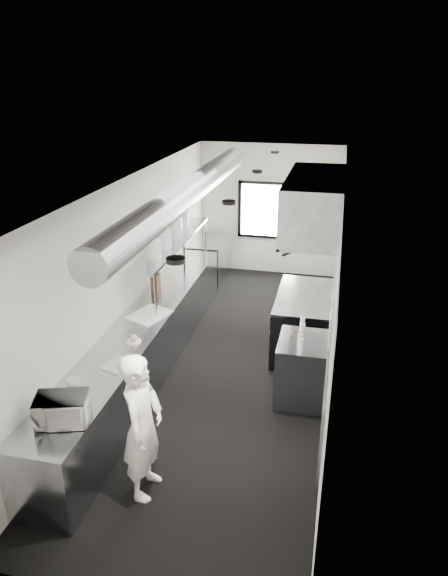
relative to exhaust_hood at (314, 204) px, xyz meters
The scene contains 35 objects.
floor 2.72m from the exhaust_hood, 147.45° to the right, with size 3.00×8.00×0.01m, color black.
ceiling 1.36m from the exhaust_hood, 147.45° to the right, with size 3.00×8.00×0.01m, color beige.
wall_back 3.62m from the exhaust_hood, 108.38° to the left, with size 3.00×0.02×2.80m, color beige.
wall_front 4.93m from the exhaust_hood, 103.13° to the right, with size 3.00×0.02×2.80m, color beige.
wall_left 2.87m from the exhaust_hood, 164.91° to the right, with size 0.02×8.00×2.80m, color beige.
wall_right 1.28m from the exhaust_hood, 60.05° to the right, with size 0.02×8.00×2.80m, color beige.
wall_cladding 1.92m from the exhaust_hood, 46.22° to the right, with size 0.03×5.50×1.10m, color gray.
hvac_duct 1.83m from the exhaust_hood, behind, with size 0.40×0.40×6.40m, color gray.
service_window 3.58m from the exhaust_hood, 108.57° to the left, with size 1.36×0.05×1.25m.
exhaust_hood is the anchor object (origin of this frame).
prep_counter 3.20m from the exhaust_hood, 151.89° to the right, with size 0.70×6.00×0.90m, color gray.
pass_shelf 2.46m from the exhaust_hood, behind, with size 0.45×3.00×0.68m.
range 1.92m from the exhaust_hood, behind, with size 0.88×1.60×0.94m.
bottle_station 2.39m from the exhaust_hood, 87.82° to the right, with size 0.65×0.80×0.90m, color gray.
far_work_table 3.88m from the exhaust_hood, 131.94° to the left, with size 0.70×1.20×0.90m, color gray.
notice_sheet_a 2.09m from the exhaust_hood, 78.88° to the right, with size 0.02×0.28×0.38m, color beige.
notice_sheet_b 2.43m from the exhaust_hood, 80.58° to the right, with size 0.02×0.28×0.38m, color beige.
line_cook 4.03m from the exhaust_hood, 112.27° to the right, with size 0.60×0.40×1.66m, color silver.
microwave 4.44m from the exhaust_hood, 121.00° to the right, with size 0.48×0.37×0.29m, color silver.
deli_tub_a 4.13m from the exhaust_hood, 127.32° to the right, with size 0.14×0.14×0.10m, color #A2AEA0.
deli_tub_b 4.12m from the exhaust_hood, 127.98° to the right, with size 0.14×0.14×0.10m, color #A2AEA0.
newspaper 3.58m from the exhaust_hood, 129.63° to the right, with size 0.28×0.36×0.01m, color silver.
small_plate 3.22m from the exhaust_hood, 137.53° to the right, with size 0.19×0.19×0.02m, color silver.
pastry 3.20m from the exhaust_hood, 137.53° to the right, with size 0.09×0.09×0.09m, color #E3AF77.
cutting_board 2.88m from the exhaust_hood, 152.68° to the right, with size 0.45×0.60×0.02m, color silver.
knife_block 2.79m from the exhaust_hood, behind, with size 0.10×0.23×0.25m, color #512C1C.
plate_stack_a 2.46m from the exhaust_hood, 167.38° to the right, with size 0.23×0.23×0.26m, color silver.
plate_stack_b 2.40m from the exhaust_hood, behind, with size 0.24×0.24×0.31m, color silver.
plate_stack_c 2.46m from the exhaust_hood, 166.86° to the left, with size 0.24×0.24×0.33m, color silver.
plate_stack_d 2.53m from the exhaust_hood, 159.21° to the left, with size 0.23×0.23×0.35m, color silver.
squeeze_bottle_a 2.18m from the exhaust_hood, 88.51° to the right, with size 0.06×0.06×0.17m, color silver.
squeeze_bottle_b 2.09m from the exhaust_hood, 89.49° to the right, with size 0.06×0.06×0.17m, color silver.
squeeze_bottle_c 1.98m from the exhaust_hood, 89.28° to the right, with size 0.05×0.05×0.16m, color silver.
squeeze_bottle_d 1.90m from the exhaust_hood, 88.93° to the right, with size 0.06×0.06×0.19m, color silver.
squeeze_bottle_e 1.78m from the exhaust_hood, 89.60° to the right, with size 0.07×0.07×0.20m, color silver.
Camera 1 is at (1.45, -6.71, 4.19)m, focal length 31.99 mm.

